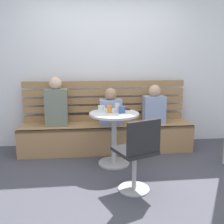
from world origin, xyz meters
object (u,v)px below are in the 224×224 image
cup_glass_short (101,108)px  cup_espresso_small (103,108)px  person_child_left (111,109)px  cup_glass_tall (117,108)px  cafe_table (114,129)px  booth_bench (107,137)px  phone_on_table (125,109)px  cup_tumbler_orange (109,109)px  plate_small (125,115)px  cup_mug_blue (122,110)px  person_child_middle (154,106)px  white_chair (138,153)px  person_adult (56,104)px

cup_glass_short → cup_espresso_small: 0.10m
person_child_left → cup_glass_tall: bearing=-84.9°
cafe_table → booth_bench: bearing=95.7°
booth_bench → cafe_table: (0.05, -0.55, 0.30)m
phone_on_table → cafe_table: bearing=144.4°
cup_tumbler_orange → cup_glass_short: bearing=135.7°
cup_glass_short → plate_small: bearing=-47.5°
cup_tumbler_orange → phone_on_table: cup_tumbler_orange is taller
booth_bench → cup_espresso_small: size_ratio=48.21×
cup_mug_blue → cup_glass_tall: 0.10m
person_child_left → cafe_table: bearing=-90.8°
cup_glass_short → person_child_left: bearing=65.1°
booth_bench → person_child_middle: bearing=0.9°
cup_mug_blue → cup_glass_tall: size_ratio=0.79×
phone_on_table → plate_small: bearing=178.6°
booth_bench → white_chair: (0.22, -1.36, 0.24)m
white_chair → phone_on_table: (0.03, 1.01, 0.28)m
white_chair → cup_mug_blue: bearing=94.3°
cup_espresso_small → white_chair: bearing=-74.1°
person_child_middle → cup_glass_tall: 0.85m
booth_bench → cup_espresso_small: 0.64m
cup_mug_blue → white_chair: bearing=-85.7°
white_chair → person_adult: 1.73m
cup_tumbler_orange → cup_espresso_small: bearing=109.2°
cafe_table → cup_espresso_small: 0.36m
booth_bench → phone_on_table: size_ratio=19.29×
cafe_table → cup_tumbler_orange: 0.28m
white_chair → person_child_left: size_ratio=1.46×
person_child_middle → white_chair: bearing=-111.9°
cup_glass_short → cup_mug_blue: bearing=-31.2°
cup_mug_blue → cup_glass_tall: (-0.06, 0.08, 0.01)m
booth_bench → phone_on_table: (0.24, -0.35, 0.52)m
cafe_table → person_adult: 1.04m
cup_espresso_small → person_child_left: bearing=64.6°
booth_bench → cafe_table: size_ratio=3.65×
cup_espresso_small → cup_tumbler_orange: bearing=-70.8°
plate_small → booth_bench: bearing=103.5°
cup_tumbler_orange → cup_glass_tall: (0.11, 0.02, 0.01)m
white_chair → person_child_middle: 1.50m
cafe_table → person_child_left: size_ratio=1.27×
cup_espresso_small → cup_glass_short: bearing=-113.3°
cafe_table → plate_small: (0.12, -0.19, 0.23)m
person_child_left → white_chair: bearing=-83.3°
cup_glass_tall → cup_espresso_small: cup_glass_tall is taller
person_child_left → plate_small: 0.72m
person_adult → person_child_left: (0.83, -0.06, -0.08)m
person_child_left → cup_glass_short: 0.43m
cup_glass_short → phone_on_table: (0.36, 0.07, -0.04)m
cup_mug_blue → cup_tumbler_orange: (-0.17, 0.06, 0.00)m
cup_mug_blue → cup_glass_short: size_ratio=1.19×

